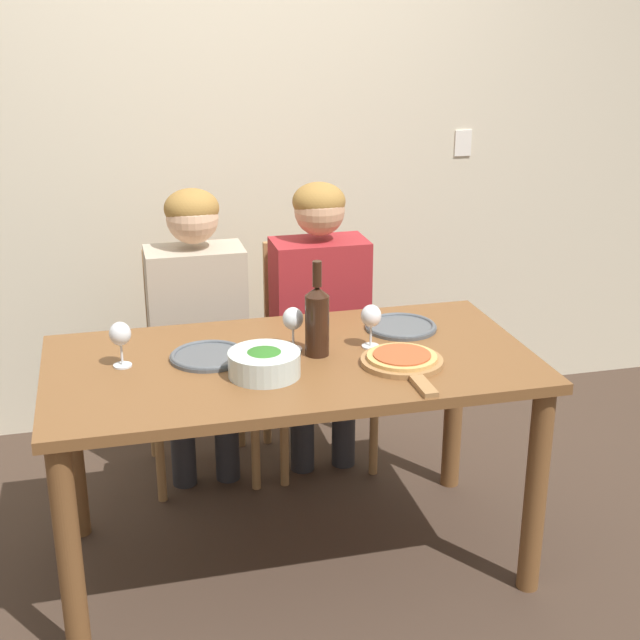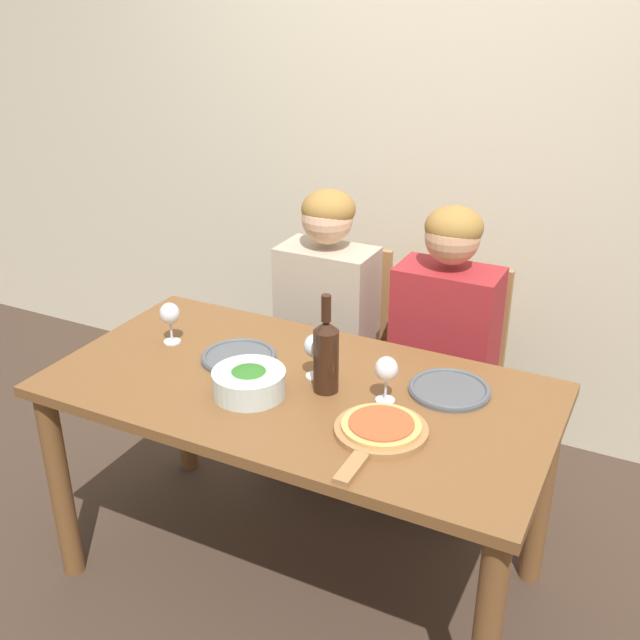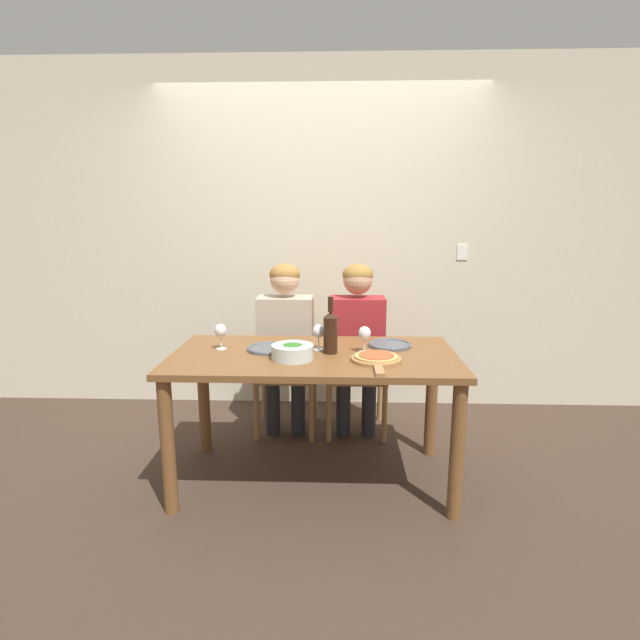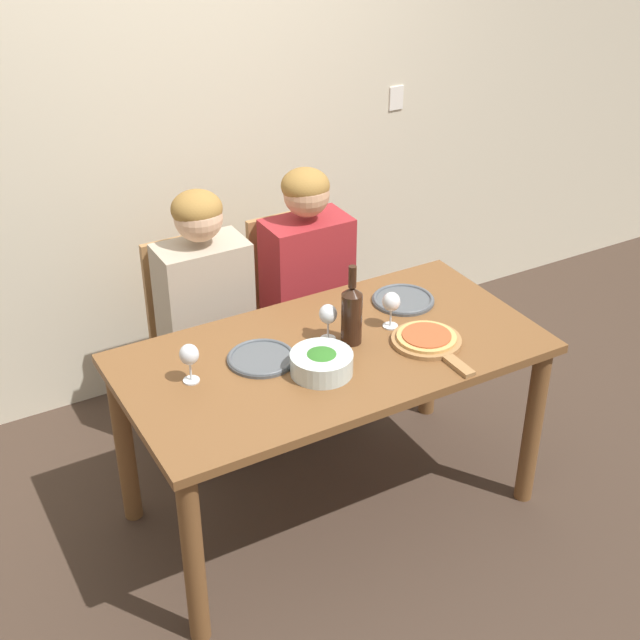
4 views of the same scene
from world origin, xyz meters
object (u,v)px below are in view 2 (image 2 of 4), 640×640
Objects in this scene: person_woman at (325,309)px; wine_bottle at (326,354)px; dinner_plate_right at (449,389)px; wine_glass_right at (386,371)px; pizza_on_board at (380,430)px; wine_glass_left at (170,315)px; chair_right at (449,374)px; chair_left at (337,349)px; person_man at (444,333)px; wine_glass_centre at (315,348)px; broccoli_bowl at (249,382)px; dinner_plate_left at (239,357)px.

wine_bottle is (0.32, -0.65, 0.17)m from person_woman.
dinner_plate_right is 1.70× the size of wine_glass_right.
wine_glass_left reaches higher than pizza_on_board.
wine_bottle is (-0.17, -0.76, 0.41)m from chair_right.
chair_left is 0.92m from wine_bottle.
person_man is 0.52m from dinner_plate_right.
pizza_on_board is 2.71× the size of wine_glass_centre.
person_woman is at bearing 98.95° from broccoli_bowl.
wine_bottle reaches higher than chair_right.
chair_right is at bearing 91.28° from wine_glass_right.
wine_glass_left is at bearing 179.92° from dinner_plate_left.
person_man is 0.81m from pizza_on_board.
pizza_on_board is (0.57, -0.92, 0.30)m from chair_left.
dinner_plate_right is 0.99m from wine_glass_left.
broccoli_bowl reaches higher than pizza_on_board.
wine_bottle reaches higher than wine_glass_centre.
person_woman is (0.00, -0.11, 0.23)m from chair_left.
wine_bottle is at bearing 32.10° from broccoli_bowl.
dinner_plate_right is (0.67, -0.60, 0.29)m from chair_left.
wine_glass_right is at bearing -55.27° from chair_left.
chair_right is 2.88× the size of wine_bottle.
dinner_plate_right is 1.70× the size of wine_glass_left.
wine_bottle is 0.63m from wine_glass_left.
dinner_plate_right is (0.17, -0.60, 0.29)m from chair_right.
wine_glass_centre is at bearing 171.54° from wine_glass_right.
chair_left is at bearing 109.92° from wine_glass_centre.
person_woman is at bearing 62.66° from wine_glass_left.
chair_right is 0.97m from pizza_on_board.
dinner_plate_left is 1.70× the size of wine_glass_centre.
wine_glass_right reaches higher than pizza_on_board.
chair_left is 6.15× the size of wine_glass_right.
dinner_plate_left is 0.55m from wine_glass_right.
chair_left reaches higher than broccoli_bowl.
broccoli_bowl reaches higher than dinner_plate_right.
dinner_plate_right is at bearing 6.31° from wine_glass_left.
person_man is (0.50, -0.11, 0.23)m from chair_left.
wine_bottle is 1.26× the size of dinner_plate_left.
pizza_on_board is 0.39m from wine_glass_centre.
chair_right is at bearing 41.33° from wine_glass_left.
dinner_plate_right is (0.70, 0.11, 0.00)m from dinner_plate_left.
chair_left is 6.15× the size of wine_glass_left.
chair_right reaches higher than wine_glass_right.
person_woman is 0.75m from wine_bottle.
dinner_plate_left is (-0.15, 0.18, -0.03)m from broccoli_bowl.
wine_glass_centre is (-0.24, -0.59, 0.15)m from person_man.
broccoli_bowl is 0.24m from dinner_plate_left.
dinner_plate_left is at bearing -126.68° from chair_right.
dinner_plate_right is at bearing -35.93° from person_woman.
dinner_plate_left is (-0.35, 0.05, -0.12)m from wine_bottle.
dinner_plate_left is 1.70× the size of wine_glass_left.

